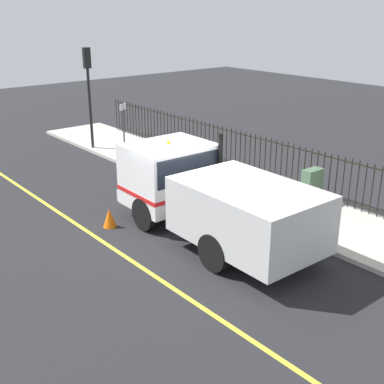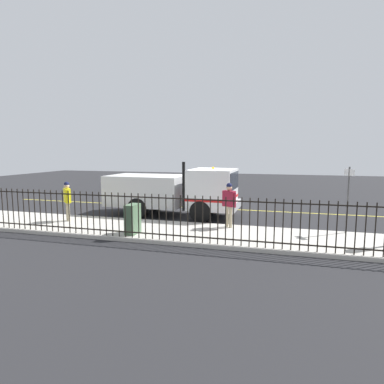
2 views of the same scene
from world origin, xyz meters
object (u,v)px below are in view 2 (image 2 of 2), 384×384
work_truck (179,189)px  utility_cabinet (133,219)px  pedestrian_distant (67,197)px  street_sign (348,192)px  worker_standing (229,200)px  traffic_cone (230,206)px

work_truck → utility_cabinet: size_ratio=5.91×
pedestrian_distant → utility_cabinet: pedestrian_distant is taller
pedestrian_distant → street_sign: (-1.00, 11.20, 0.47)m
worker_standing → work_truck: bearing=-12.3°
work_truck → pedestrian_distant: work_truck is taller
work_truck → pedestrian_distant: 5.03m
traffic_cone → street_sign: street_sign is taller
traffic_cone → worker_standing: bearing=8.0°
utility_cabinet → traffic_cone: 6.47m
utility_cabinet → traffic_cone: utility_cabinet is taller
work_truck → utility_cabinet: 4.21m
street_sign → traffic_cone: bearing=-126.8°
utility_cabinet → traffic_cone: bearing=155.6°
utility_cabinet → traffic_cone: (-5.88, 2.67, -0.39)m
pedestrian_distant → traffic_cone: pedestrian_distant is taller
street_sign → utility_cabinet: bearing=-73.5°
pedestrian_distant → utility_cabinet: size_ratio=1.57×
work_truck → utility_cabinet: bearing=-4.9°
street_sign → pedestrian_distant: bearing=-84.9°
worker_standing → pedestrian_distant: size_ratio=1.04×
worker_standing → traffic_cone: size_ratio=3.15×
worker_standing → street_sign: size_ratio=0.72×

